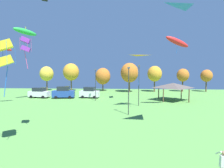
{
  "coord_description": "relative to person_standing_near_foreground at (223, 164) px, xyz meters",
  "views": [
    {
      "loc": [
        1.14,
        1.8,
        6.0
      ],
      "look_at": [
        0.41,
        14.17,
        5.08
      ],
      "focal_mm": 28.0,
      "sensor_mm": 36.0,
      "label": 1
    }
  ],
  "objects": [
    {
      "name": "light_post_0",
      "position": [
        -4.56,
        14.39,
        2.66
      ],
      "size": [
        0.36,
        0.2,
        6.55
      ],
      "color": "#2D2D33",
      "rests_on": "ground"
    },
    {
      "name": "kite_flying_3",
      "position": [
        -14.14,
        3.23,
        6.29
      ],
      "size": [
        1.55,
        1.5,
        4.28
      ],
      "color": "yellow"
    },
    {
      "name": "treeline_tree_4",
      "position": [
        3.87,
        41.59,
        4.16
      ],
      "size": [
        4.1,
        4.1,
        7.45
      ],
      "color": "brown",
      "rests_on": "ground"
    },
    {
      "name": "parked_car_second_from_left",
      "position": [
        -18.33,
        28.15,
        0.27
      ],
      "size": [
        4.94,
        2.46,
        2.65
      ],
      "rotation": [
        0.0,
        0.0,
        0.13
      ],
      "color": "#234299",
      "rests_on": "ground"
    },
    {
      "name": "kite_flying_1",
      "position": [
        -3.03,
        19.72,
        6.32
      ],
      "size": [
        3.04,
        2.38,
        3.84
      ],
      "color": "orange"
    },
    {
      "name": "treeline_tree_3",
      "position": [
        -3.38,
        40.45,
        4.48
      ],
      "size": [
        5.04,
        5.04,
        8.29
      ],
      "color": "brown",
      "rests_on": "ground"
    },
    {
      "name": "light_post_1",
      "position": [
        -10.79,
        25.46,
        2.59
      ],
      "size": [
        0.36,
        0.2,
        6.42
      ],
      "color": "#2D2D33",
      "rests_on": "ground"
    },
    {
      "name": "kite_flying_6",
      "position": [
        0.76,
        6.6,
        9.86
      ],
      "size": [
        3.24,
        3.16,
        0.26
      ],
      "color": "blue"
    },
    {
      "name": "treeline_tree_6",
      "position": [
        18.82,
        42.49,
        3.58
      ],
      "size": [
        3.22,
        3.22,
        6.41
      ],
      "color": "brown",
      "rests_on": "ground"
    },
    {
      "name": "kite_flying_11",
      "position": [
        -14.42,
        6.63,
        7.42
      ],
      "size": [
        1.05,
        1.0,
        3.0
      ],
      "color": "purple"
    },
    {
      "name": "treeline_tree_2",
      "position": [
        -11.27,
        42.93,
        3.4
      ],
      "size": [
        4.52,
        4.52,
        6.91
      ],
      "color": "brown",
      "rests_on": "ground"
    },
    {
      "name": "light_post_2",
      "position": [
        -2.59,
        20.71,
        2.89
      ],
      "size": [
        0.36,
        0.2,
        7.0
      ],
      "color": "#2D2D33",
      "rests_on": "ground"
    },
    {
      "name": "parked_car_third_from_left",
      "position": [
        -12.67,
        28.87,
        0.19
      ],
      "size": [
        4.43,
        2.35,
        2.48
      ],
      "rotation": [
        0.0,
        0.0,
        -0.11
      ],
      "color": "silver",
      "rests_on": "ground"
    },
    {
      "name": "kite_flying_0",
      "position": [
        3.24,
        19.3,
        9.6
      ],
      "size": [
        4.25,
        1.81,
        2.94
      ],
      "color": "red"
    },
    {
      "name": "kite_flying_10",
      "position": [
        -24.13,
        23.92,
        12.53
      ],
      "size": [
        3.26,
        4.69,
        3.03
      ],
      "color": "green"
    },
    {
      "name": "treeline_tree_1",
      "position": [
        -20.69,
        41.98,
        4.66
      ],
      "size": [
        4.69,
        4.69,
        8.27
      ],
      "color": "brown",
      "rests_on": "ground"
    },
    {
      "name": "person_standing_near_foreground",
      "position": [
        0.0,
        0.0,
        0.0
      ],
      "size": [
        0.52,
        0.52,
        1.81
      ],
      "rotation": [
        0.0,
        0.0,
        0.59
      ],
      "color": "brown",
      "rests_on": "ground"
    },
    {
      "name": "park_pavilion",
      "position": [
        4.86,
        26.56,
        2.06
      ],
      "size": [
        6.23,
        5.62,
        3.6
      ],
      "color": "brown",
      "rests_on": "ground"
    },
    {
      "name": "treeline_tree_5",
      "position": [
        12.15,
        42.51,
        3.75
      ],
      "size": [
        3.44,
        3.44,
        6.69
      ],
      "color": "brown",
      "rests_on": "ground"
    },
    {
      "name": "kite_flying_9",
      "position": [
        -26.01,
        19.6,
        9.04
      ],
      "size": [
        2.9,
        2.61,
        1.61
      ],
      "color": "red"
    },
    {
      "name": "treeline_tree_0",
      "position": [
        -28.55,
        42.84,
        4.11
      ],
      "size": [
        4.07,
        4.07,
        7.4
      ],
      "color": "brown",
      "rests_on": "ground"
    },
    {
      "name": "parked_car_leftmost",
      "position": [
        -23.98,
        28.45,
        0.12
      ],
      "size": [
        4.8,
        2.39,
        2.31
      ],
      "rotation": [
        0.0,
        0.0,
        -0.12
      ],
      "color": "silver",
      "rests_on": "ground"
    }
  ]
}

